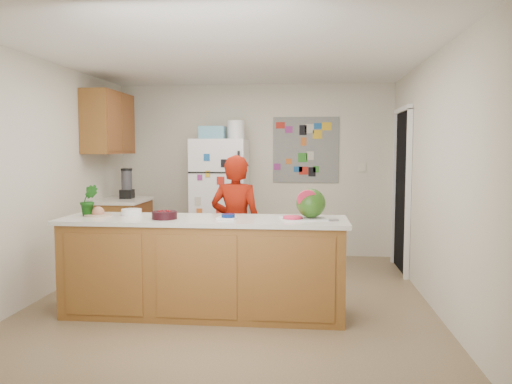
# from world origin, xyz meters

# --- Properties ---
(floor) EXTENTS (4.00, 4.50, 0.02)m
(floor) POSITION_xyz_m (0.00, 0.00, -0.01)
(floor) COLOR brown
(floor) RESTS_ON ground
(wall_back) EXTENTS (4.00, 0.02, 2.50)m
(wall_back) POSITION_xyz_m (0.00, 2.26, 1.25)
(wall_back) COLOR beige
(wall_back) RESTS_ON ground
(wall_left) EXTENTS (0.02, 4.50, 2.50)m
(wall_left) POSITION_xyz_m (-2.01, 0.00, 1.25)
(wall_left) COLOR beige
(wall_left) RESTS_ON ground
(wall_right) EXTENTS (0.02, 4.50, 2.50)m
(wall_right) POSITION_xyz_m (2.01, 0.00, 1.25)
(wall_right) COLOR beige
(wall_right) RESTS_ON ground
(ceiling) EXTENTS (4.00, 4.50, 0.02)m
(ceiling) POSITION_xyz_m (0.00, 0.00, 2.51)
(ceiling) COLOR white
(ceiling) RESTS_ON wall_back
(doorway) EXTENTS (0.03, 0.85, 2.04)m
(doorway) POSITION_xyz_m (1.99, 1.45, 1.02)
(doorway) COLOR black
(doorway) RESTS_ON ground
(peninsula_base) EXTENTS (2.60, 0.62, 0.88)m
(peninsula_base) POSITION_xyz_m (-0.20, -0.50, 0.44)
(peninsula_base) COLOR brown
(peninsula_base) RESTS_ON floor
(peninsula_top) EXTENTS (2.68, 0.70, 0.04)m
(peninsula_top) POSITION_xyz_m (-0.20, -0.50, 0.90)
(peninsula_top) COLOR silver
(peninsula_top) RESTS_ON peninsula_base
(side_counter_base) EXTENTS (0.60, 0.80, 0.86)m
(side_counter_base) POSITION_xyz_m (-1.69, 1.35, 0.43)
(side_counter_base) COLOR brown
(side_counter_base) RESTS_ON floor
(side_counter_top) EXTENTS (0.64, 0.84, 0.04)m
(side_counter_top) POSITION_xyz_m (-1.69, 1.35, 0.88)
(side_counter_top) COLOR silver
(side_counter_top) RESTS_ON side_counter_base
(upper_cabinets) EXTENTS (0.35, 1.00, 0.80)m
(upper_cabinets) POSITION_xyz_m (-1.82, 1.30, 1.90)
(upper_cabinets) COLOR brown
(upper_cabinets) RESTS_ON wall_left
(refrigerator) EXTENTS (0.75, 0.70, 1.70)m
(refrigerator) POSITION_xyz_m (-0.45, 1.88, 0.85)
(refrigerator) COLOR silver
(refrigerator) RESTS_ON floor
(fridge_top_bin) EXTENTS (0.35, 0.28, 0.18)m
(fridge_top_bin) POSITION_xyz_m (-0.55, 1.88, 1.79)
(fridge_top_bin) COLOR #5999B2
(fridge_top_bin) RESTS_ON refrigerator
(photo_collage) EXTENTS (0.95, 0.01, 0.95)m
(photo_collage) POSITION_xyz_m (0.75, 2.24, 1.55)
(photo_collage) COLOR slate
(photo_collage) RESTS_ON wall_back
(person) EXTENTS (0.60, 0.44, 1.50)m
(person) POSITION_xyz_m (0.03, 0.09, 0.75)
(person) COLOR #731105
(person) RESTS_ON floor
(blender_appliance) EXTENTS (0.14, 0.14, 0.38)m
(blender_appliance) POSITION_xyz_m (-1.64, 1.43, 1.09)
(blender_appliance) COLOR black
(blender_appliance) RESTS_ON side_counter_top
(cutting_board) EXTENTS (0.48, 0.41, 0.01)m
(cutting_board) POSITION_xyz_m (0.74, -0.49, 0.93)
(cutting_board) COLOR white
(cutting_board) RESTS_ON peninsula_top
(watermelon) EXTENTS (0.27, 0.27, 0.27)m
(watermelon) POSITION_xyz_m (0.80, -0.47, 1.07)
(watermelon) COLOR #225211
(watermelon) RESTS_ON cutting_board
(watermelon_slice) EXTENTS (0.18, 0.18, 0.02)m
(watermelon_slice) POSITION_xyz_m (0.64, -0.54, 0.94)
(watermelon_slice) COLOR #BB1C46
(watermelon_slice) RESTS_ON cutting_board
(cherry_bowl) EXTENTS (0.25, 0.25, 0.07)m
(cherry_bowl) POSITION_xyz_m (-0.54, -0.59, 0.96)
(cherry_bowl) COLOR black
(cherry_bowl) RESTS_ON peninsula_top
(white_bowl) EXTENTS (0.20, 0.20, 0.06)m
(white_bowl) POSITION_xyz_m (-0.94, -0.37, 0.95)
(white_bowl) COLOR white
(white_bowl) RESTS_ON peninsula_top
(cobalt_bowl) EXTENTS (0.16, 0.16, 0.05)m
(cobalt_bowl) POSITION_xyz_m (0.05, -0.57, 0.95)
(cobalt_bowl) COLOR navy
(cobalt_bowl) RESTS_ON peninsula_top
(plate) EXTENTS (0.32, 0.32, 0.02)m
(plate) POSITION_xyz_m (-1.25, -0.44, 0.93)
(plate) COLOR #B8AF89
(plate) RESTS_ON peninsula_top
(paper_towel) EXTENTS (0.17, 0.16, 0.02)m
(paper_towel) POSITION_xyz_m (0.03, -0.56, 0.93)
(paper_towel) COLOR silver
(paper_towel) RESTS_ON peninsula_top
(keys) EXTENTS (0.10, 0.08, 0.01)m
(keys) POSITION_xyz_m (1.00, -0.57, 0.93)
(keys) COLOR gray
(keys) RESTS_ON peninsula_top
(potted_plant) EXTENTS (0.21, 0.19, 0.30)m
(potted_plant) POSITION_xyz_m (-1.33, -0.45, 1.07)
(potted_plant) COLOR #193C11
(potted_plant) RESTS_ON peninsula_top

